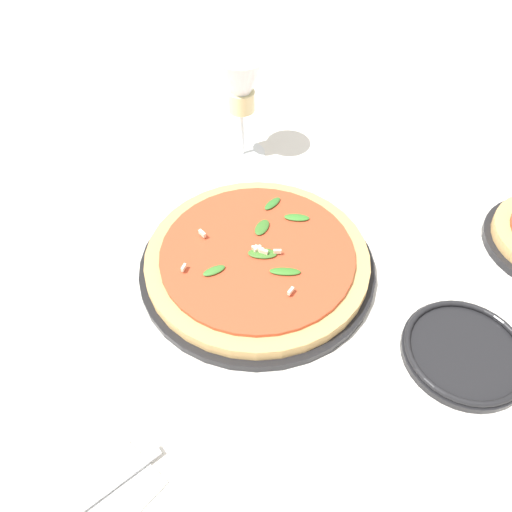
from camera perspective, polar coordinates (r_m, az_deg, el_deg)
The scene contains 6 objects.
ground_plane at distance 0.73m, azimuth 2.25°, elevation -2.50°, with size 6.00×6.00×0.00m, color silver.
pizza_arugula_main at distance 0.73m, azimuth 0.01°, elevation -0.68°, with size 0.34×0.34×0.05m.
wine_glass at distance 0.87m, azimuth -1.72°, elevation 18.44°, with size 0.08×0.08×0.19m.
napkin at distance 0.61m, azimuth -19.21°, elevation -25.52°, with size 0.16×0.12×0.01m.
fork at distance 0.60m, azimuth -20.03°, elevation -25.73°, with size 0.20×0.07×0.00m.
side_plate_white at distance 0.70m, azimuth 22.75°, elevation -10.06°, with size 0.16×0.16×0.02m.
Camera 1 is at (0.40, 0.24, 0.56)m, focal length 35.00 mm.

